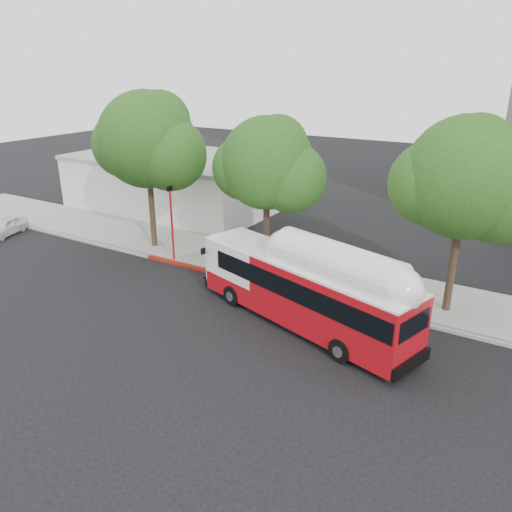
{
  "coord_description": "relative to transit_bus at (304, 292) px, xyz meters",
  "views": [
    {
      "loc": [
        12.15,
        -17.11,
        11.06
      ],
      "look_at": [
        0.12,
        3.0,
        2.02
      ],
      "focal_mm": 35.0,
      "sensor_mm": 36.0,
      "label": 1
    }
  ],
  "objects": [
    {
      "name": "street_tree_right",
      "position": [
        5.74,
        4.72,
        4.61
      ],
      "size": [
        6.21,
        5.4,
        9.18
      ],
      "color": "#2D2116",
      "rests_on": "ground"
    },
    {
      "name": "parked_car",
      "position": [
        -23.23,
        0.96,
        -1.04
      ],
      "size": [
        3.84,
        2.43,
        1.22
      ],
      "primitive_type": "imported",
      "rotation": [
        0.0,
        0.0,
        0.3
      ],
      "color": "silver",
      "rests_on": "ground"
    },
    {
      "name": "ground",
      "position": [
        -3.7,
        -1.14,
        -1.64
      ],
      "size": [
        120.0,
        120.0,
        0.0
      ],
      "primitive_type": "plane",
      "color": "black",
      "rests_on": "ground"
    },
    {
      "name": "street_tree_left",
      "position": [
        -12.23,
        4.42,
        4.96
      ],
      "size": [
        6.67,
        5.8,
        9.74
      ],
      "color": "#2D2116",
      "rests_on": "ground"
    },
    {
      "name": "sidewalk",
      "position": [
        -3.7,
        5.36,
        -1.57
      ],
      "size": [
        60.0,
        5.0,
        0.15
      ],
      "primitive_type": "cube",
      "color": "gray",
      "rests_on": "ground"
    },
    {
      "name": "red_curb_segment",
      "position": [
        -6.7,
        2.76,
        -1.56
      ],
      "size": [
        10.0,
        0.32,
        0.16
      ],
      "primitive_type": "cube",
      "color": "maroon",
      "rests_on": "ground"
    },
    {
      "name": "transit_bus",
      "position": [
        0.0,
        0.0,
        0.0
      ],
      "size": [
        11.98,
        5.55,
        3.52
      ],
      "rotation": [
        0.0,
        0.0,
        -0.3
      ],
      "color": "#A70B13",
      "rests_on": "ground"
    },
    {
      "name": "street_tree_mid",
      "position": [
        -4.29,
        4.92,
        4.26
      ],
      "size": [
        5.75,
        5.0,
        8.62
      ],
      "color": "#2D2116",
      "rests_on": "ground"
    },
    {
      "name": "curb_strip",
      "position": [
        -3.7,
        2.76,
        -1.57
      ],
      "size": [
        60.0,
        0.3,
        0.15
      ],
      "primitive_type": "cube",
      "color": "gray",
      "rests_on": "ground"
    },
    {
      "name": "low_commercial_bldg",
      "position": [
        -17.7,
        12.86,
        0.51
      ],
      "size": [
        16.2,
        10.2,
        4.25
      ],
      "color": "silver",
      "rests_on": "ground"
    },
    {
      "name": "signal_pole",
      "position": [
        -10.01,
        3.05,
        0.71
      ],
      "size": [
        0.13,
        0.43,
        4.59
      ],
      "color": "#B51319",
      "rests_on": "ground"
    }
  ]
}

